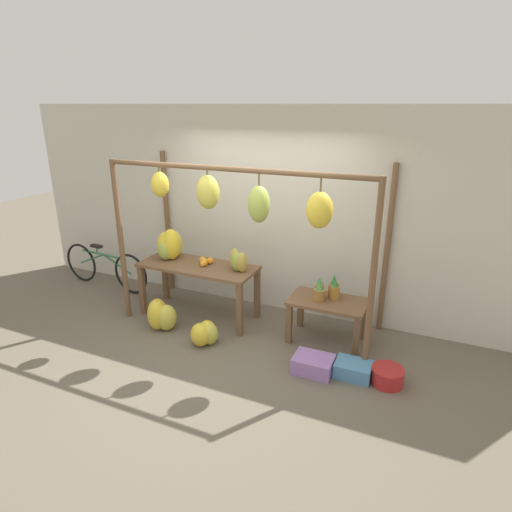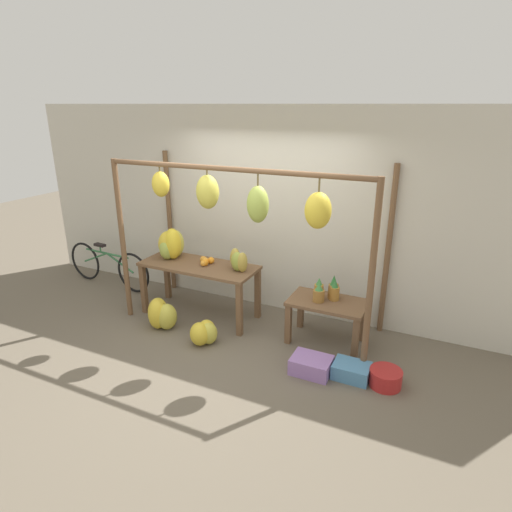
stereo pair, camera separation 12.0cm
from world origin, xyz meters
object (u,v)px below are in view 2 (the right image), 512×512
(banana_pile_ground_left, at_px, (160,314))
(fruit_crate_white, at_px, (311,365))
(papaya_pile, at_px, (238,261))
(banana_pile_on_table, at_px, (171,245))
(banana_pile_ground_right, at_px, (204,333))
(fruit_crate_purple, at_px, (351,371))
(orange_pile, at_px, (206,261))
(parked_bicycle, at_px, (108,266))
(pineapple_cluster, at_px, (328,291))
(blue_bucket, at_px, (385,378))

(banana_pile_ground_left, height_order, fruit_crate_white, banana_pile_ground_left)
(papaya_pile, bearing_deg, banana_pile_on_table, 179.25)
(banana_pile_ground_right, distance_m, fruit_crate_purple, 1.81)
(orange_pile, height_order, parked_bicycle, orange_pile)
(fruit_crate_white, height_order, papaya_pile, papaya_pile)
(pineapple_cluster, height_order, fruit_crate_purple, pineapple_cluster)
(banana_pile_ground_right, relative_size, fruit_crate_purple, 1.02)
(pineapple_cluster, relative_size, blue_bucket, 0.88)
(banana_pile_on_table, distance_m, pineapple_cluster, 2.27)
(parked_bicycle, bearing_deg, fruit_crate_white, -13.61)
(pineapple_cluster, height_order, banana_pile_ground_right, pineapple_cluster)
(fruit_crate_white, xyz_separation_m, blue_bucket, (0.78, 0.11, 0.00))
(pineapple_cluster, distance_m, papaya_pile, 1.21)
(orange_pile, relative_size, fruit_crate_white, 0.50)
(orange_pile, bearing_deg, parked_bicycle, 174.17)
(pineapple_cluster, bearing_deg, banana_pile_ground_right, -151.07)
(banana_pile_on_table, bearing_deg, banana_pile_ground_right, -36.53)
(fruit_crate_purple, bearing_deg, fruit_crate_white, -166.92)
(orange_pile, distance_m, papaya_pile, 0.50)
(blue_bucket, height_order, papaya_pile, papaya_pile)
(fruit_crate_purple, bearing_deg, parked_bicycle, 169.02)
(papaya_pile, bearing_deg, parked_bicycle, 175.30)
(banana_pile_on_table, relative_size, orange_pile, 2.03)
(papaya_pile, bearing_deg, banana_pile_ground_left, -145.60)
(fruit_crate_purple, bearing_deg, orange_pile, 164.50)
(blue_bucket, bearing_deg, banana_pile_ground_right, -177.61)
(banana_pile_ground_right, bearing_deg, fruit_crate_white, -0.84)
(banana_pile_ground_left, bearing_deg, banana_pile_on_table, 108.93)
(orange_pile, distance_m, blue_bucket, 2.70)
(banana_pile_ground_left, xyz_separation_m, fruit_crate_white, (2.12, -0.12, -0.10))
(parked_bicycle, relative_size, fruit_crate_purple, 4.44)
(pineapple_cluster, relative_size, banana_pile_ground_right, 0.76)
(banana_pile_on_table, distance_m, banana_pile_ground_left, 0.98)
(pineapple_cluster, bearing_deg, orange_pile, -178.46)
(pineapple_cluster, height_order, papaya_pile, papaya_pile)
(banana_pile_ground_right, xyz_separation_m, blue_bucket, (2.16, 0.09, -0.05))
(banana_pile_ground_left, xyz_separation_m, blue_bucket, (2.89, -0.00, -0.10))
(fruit_crate_white, xyz_separation_m, fruit_crate_purple, (0.42, 0.10, -0.01))
(fruit_crate_purple, bearing_deg, blue_bucket, 2.05)
(orange_pile, relative_size, banana_pile_ground_right, 0.54)
(banana_pile_ground_left, height_order, banana_pile_ground_right, banana_pile_ground_left)
(banana_pile_ground_left, xyz_separation_m, parked_bicycle, (-1.62, 0.79, 0.14))
(blue_bucket, relative_size, fruit_crate_purple, 0.87)
(fruit_crate_white, distance_m, blue_bucket, 0.78)
(parked_bicycle, bearing_deg, orange_pile, -5.83)
(banana_pile_ground_right, bearing_deg, parked_bicycle, 159.41)
(banana_pile_ground_left, xyz_separation_m, banana_pile_ground_right, (0.73, -0.10, -0.05))
(papaya_pile, xyz_separation_m, fruit_crate_purple, (1.68, -0.60, -0.80))
(fruit_crate_white, relative_size, fruit_crate_purple, 1.11)
(banana_pile_on_table, relative_size, parked_bicycle, 0.25)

